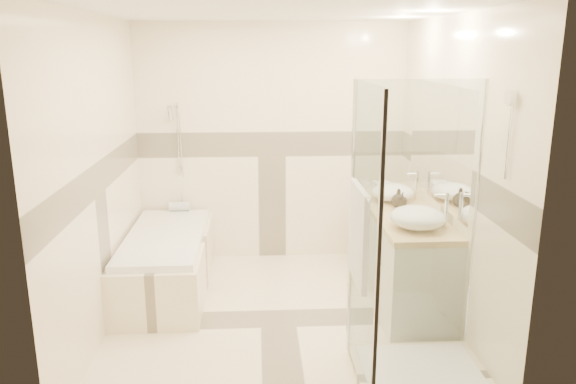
{
  "coord_description": "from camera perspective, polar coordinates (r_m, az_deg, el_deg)",
  "views": [
    {
      "loc": [
        -0.16,
        -4.36,
        2.24
      ],
      "look_at": [
        0.1,
        0.25,
        1.05
      ],
      "focal_mm": 35.0,
      "sensor_mm": 36.0,
      "label": 1
    }
  ],
  "objects": [
    {
      "name": "room",
      "position": [
        4.49,
        -0.4,
        1.81
      ],
      "size": [
        2.82,
        3.02,
        2.52
      ],
      "color": "#FDEBC9",
      "rests_on": "ground"
    },
    {
      "name": "bathtub",
      "position": [
        5.44,
        -12.24,
        -6.71
      ],
      "size": [
        0.75,
        1.7,
        0.56
      ],
      "color": "#FFEDCB",
      "rests_on": "ground"
    },
    {
      "name": "vanity",
      "position": [
        5.17,
        11.46,
        -6.41
      ],
      "size": [
        0.58,
        1.62,
        0.85
      ],
      "color": "white",
      "rests_on": "ground"
    },
    {
      "name": "shower_enclosure",
      "position": [
        3.94,
        12.0,
        -12.04
      ],
      "size": [
        0.96,
        0.93,
        2.04
      ],
      "color": "#FFEDCB",
      "rests_on": "ground"
    },
    {
      "name": "vessel_sink_near",
      "position": [
        5.34,
        10.57,
        -0.01
      ],
      "size": [
        0.4,
        0.4,
        0.16
      ],
      "primitive_type": "ellipsoid",
      "color": "white",
      "rests_on": "vanity"
    },
    {
      "name": "vessel_sink_far",
      "position": [
        4.56,
        13.04,
        -2.53
      ],
      "size": [
        0.44,
        0.44,
        0.18
      ],
      "primitive_type": "ellipsoid",
      "color": "white",
      "rests_on": "vanity"
    },
    {
      "name": "faucet_near",
      "position": [
        5.38,
        12.85,
        0.82
      ],
      "size": [
        0.11,
        0.03,
        0.27
      ],
      "color": "silver",
      "rests_on": "vanity"
    },
    {
      "name": "faucet_far",
      "position": [
        4.6,
        15.68,
        -1.53
      ],
      "size": [
        0.12,
        0.03,
        0.29
      ],
      "color": "silver",
      "rests_on": "vanity"
    },
    {
      "name": "amenity_bottle_a",
      "position": [
        5.01,
        11.53,
        -0.98
      ],
      "size": [
        0.09,
        0.09,
        0.17
      ],
      "primitive_type": "imported",
      "rotation": [
        0.0,
        0.0,
        -0.26
      ],
      "color": "black",
      "rests_on": "vanity"
    },
    {
      "name": "amenity_bottle_b",
      "position": [
        5.13,
        11.16,
        -0.6
      ],
      "size": [
        0.14,
        0.14,
        0.17
      ],
      "primitive_type": "imported",
      "rotation": [
        0.0,
        0.0,
        -0.08
      ],
      "color": "black",
      "rests_on": "vanity"
    },
    {
      "name": "folded_towels",
      "position": [
        5.68,
        9.73,
        0.5
      ],
      "size": [
        0.19,
        0.28,
        0.08
      ],
      "primitive_type": "cube",
      "rotation": [
        0.0,
        0.0,
        0.18
      ],
      "color": "silver",
      "rests_on": "vanity"
    },
    {
      "name": "rolled_towel",
      "position": [
        6.06,
        -10.96,
        -1.44
      ],
      "size": [
        0.21,
        0.1,
        0.1
      ],
      "primitive_type": "cylinder",
      "rotation": [
        0.0,
        1.57,
        0.0
      ],
      "color": "silver",
      "rests_on": "bathtub"
    }
  ]
}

